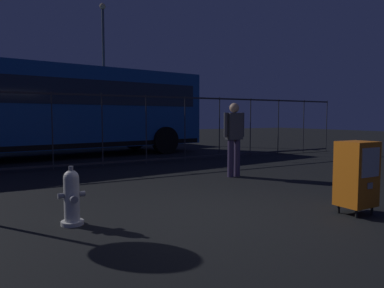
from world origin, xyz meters
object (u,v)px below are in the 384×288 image
object	(u,v)px
pedestrian	(234,135)
bus_far	(19,109)
fire_hydrant	(72,197)
street_light_near_right	(104,63)
bus_near	(51,106)
newspaper_box_primary	(357,174)

from	to	relation	value
pedestrian	bus_far	xyz separation A→B (m)	(-3.63, 11.12, 0.76)
fire_hydrant	street_light_near_right	bearing A→B (deg)	72.56
fire_hydrant	pedestrian	distance (m)	4.43
pedestrian	street_light_near_right	xyz separation A→B (m)	(0.65, 12.65, 3.31)
bus_far	bus_near	bearing A→B (deg)	-88.47
newspaper_box_primary	street_light_near_right	xyz separation A→B (m)	(1.03, 16.03, 3.69)
bus_near	street_light_near_right	bearing A→B (deg)	54.38
newspaper_box_primary	bus_near	xyz separation A→B (m)	(-2.61, 9.52, 1.14)
fire_hydrant	bus_far	distance (m)	13.13
bus_near	fire_hydrant	bearing A→B (deg)	-103.07
bus_near	bus_far	world-z (taller)	same
pedestrian	newspaper_box_primary	bearing A→B (deg)	-96.53
pedestrian	bus_far	world-z (taller)	bus_far
fire_hydrant	bus_far	bearing A→B (deg)	88.64
fire_hydrant	pedestrian	bearing A→B (deg)	26.18
fire_hydrant	pedestrian	world-z (taller)	pedestrian
fire_hydrant	bus_near	world-z (taller)	bus_near
bus_far	street_light_near_right	bearing A→B (deg)	13.94
newspaper_box_primary	fire_hydrant	bearing A→B (deg)	157.84
bus_near	newspaper_box_primary	bearing A→B (deg)	-81.09
bus_near	bus_far	xyz separation A→B (m)	(-0.63, 4.99, 0.00)
fire_hydrant	street_light_near_right	xyz separation A→B (m)	(4.58, 14.58, 3.91)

